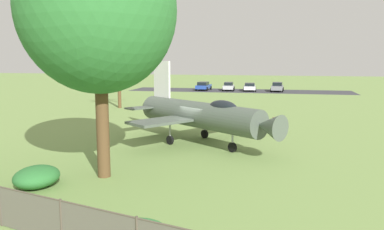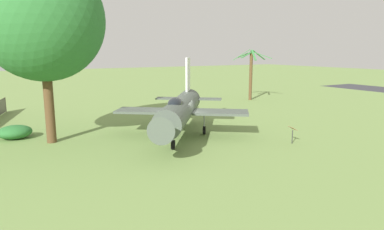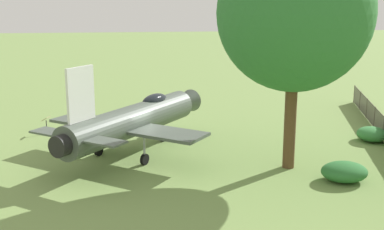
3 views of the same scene
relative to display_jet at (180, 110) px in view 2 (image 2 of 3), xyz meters
name	(u,v)px [view 2 (image 2 of 3)]	position (x,y,z in m)	size (l,w,h in m)	color
ground_plane	(181,137)	(0.29, -0.22, -2.00)	(200.00, 200.00, 0.00)	#75934C
display_jet	(180,110)	(0.00, 0.00, 0.00)	(11.23, 9.63, 5.45)	#4C564C
shade_tree	(43,20)	(3.37, 7.81, 5.86)	(7.11, 7.67, 11.74)	brown
palm_tree	(251,72)	(12.52, -16.57, 1.42)	(4.34, 4.03, 6.16)	brown
shrub_near_fence	(15,132)	(5.65, 9.86, -1.53)	(1.90, 2.24, 0.94)	#2D7033
info_plaque	(293,131)	(-4.87, -5.68, -1.15)	(0.68, 0.54, 1.14)	#333333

